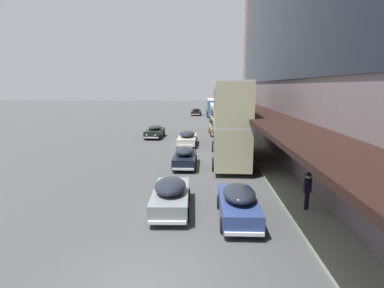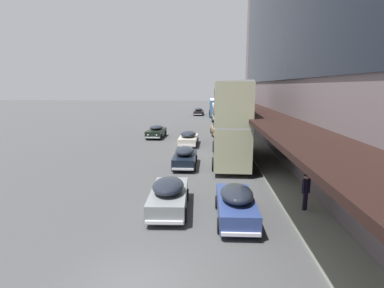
% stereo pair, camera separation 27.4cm
% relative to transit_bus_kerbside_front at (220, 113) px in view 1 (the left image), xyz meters
% --- Properties ---
extents(ground, '(240.00, 240.00, 0.00)m').
position_rel_transit_bus_kerbside_front_xyz_m(ground, '(-4.39, -39.61, -1.85)').
color(ground, '#444445').
extents(transit_bus_kerbside_front, '(3.00, 11.02, 3.23)m').
position_rel_transit_bus_kerbside_front_xyz_m(transit_bus_kerbside_front, '(0.00, 0.00, 0.00)').
color(transit_bus_kerbside_front, beige).
rests_on(transit_bus_kerbside_front, ground).
extents(transit_bus_kerbside_rear, '(2.97, 10.24, 6.49)m').
position_rel_transit_bus_kerbside_front_xyz_m(transit_bus_kerbside_rear, '(-0.40, -23.40, 1.64)').
color(transit_bus_kerbside_rear, '#AEAE87').
rests_on(transit_bus_kerbside_rear, ground).
extents(transit_bus_kerbside_far, '(2.86, 11.04, 3.45)m').
position_rel_transit_bus_kerbside_front_xyz_m(transit_bus_kerbside_far, '(-0.47, 14.84, 0.12)').
color(transit_bus_kerbside_far, teal).
rests_on(transit_bus_kerbside_far, ground).
extents(sedan_lead_mid, '(1.81, 4.42, 1.67)m').
position_rel_transit_bus_kerbside_front_xyz_m(sedan_lead_mid, '(-0.89, -34.66, -1.04)').
color(sedan_lead_mid, navy).
rests_on(sedan_lead_mid, ground).
extents(sedan_trailing_near, '(2.05, 4.46, 1.49)m').
position_rel_transit_bus_kerbside_front_xyz_m(sedan_trailing_near, '(-8.36, -12.44, -1.11)').
color(sedan_trailing_near, black).
rests_on(sedan_trailing_near, ground).
extents(sedan_far_back, '(2.14, 5.05, 1.55)m').
position_rel_transit_bus_kerbside_front_xyz_m(sedan_far_back, '(-4.12, 16.22, -1.09)').
color(sedan_far_back, black).
rests_on(sedan_far_back, ground).
extents(sedan_trailing_mid, '(1.98, 4.53, 1.66)m').
position_rel_transit_bus_kerbside_front_xyz_m(sedan_trailing_mid, '(-4.11, -33.75, -1.04)').
color(sedan_trailing_mid, gray).
rests_on(sedan_trailing_mid, ground).
extents(sedan_oncoming_front, '(1.78, 4.26, 1.59)m').
position_rel_transit_bus_kerbside_front_xyz_m(sedan_oncoming_front, '(-3.92, -25.50, -1.08)').
color(sedan_oncoming_front, black).
rests_on(sedan_oncoming_front, ground).
extents(sedan_lead_near, '(2.03, 4.54, 1.55)m').
position_rel_transit_bus_kerbside_front_xyz_m(sedan_lead_near, '(-4.21, -17.03, -1.09)').
color(sedan_lead_near, beige).
rests_on(sedan_lead_near, ground).
extents(sedan_oncoming_rear, '(1.98, 4.71, 1.59)m').
position_rel_transit_bus_kerbside_front_xyz_m(sedan_oncoming_rear, '(-0.84, -9.91, -1.07)').
color(sedan_oncoming_rear, '#9C6F3F').
rests_on(sedan_oncoming_rear, ground).
extents(pedestrian_at_kerb, '(0.44, 0.49, 1.86)m').
position_rel_transit_bus_kerbside_front_xyz_m(pedestrian_at_kerb, '(2.56, -33.66, -0.67)').
color(pedestrian_at_kerb, black).
rests_on(pedestrian_at_kerb, sidewalk_kerb).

